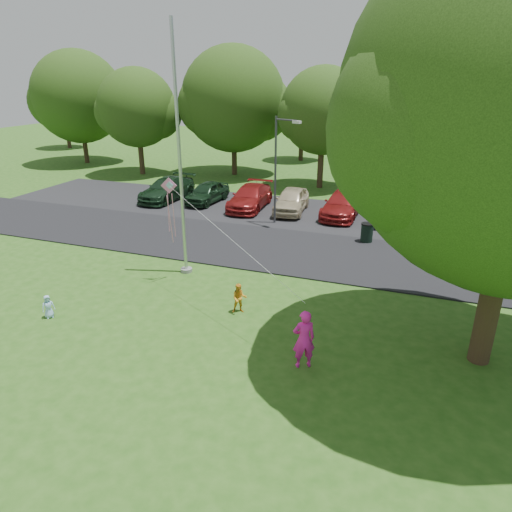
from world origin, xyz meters
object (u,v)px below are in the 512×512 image
(trash_can, at_px, (367,233))
(child_yellow, at_px, (239,298))
(kite, at_px, (172,198))
(street_lamp, at_px, (279,162))
(woman, at_px, (304,339))
(flagpole, at_px, (181,177))
(child_blue, at_px, (48,307))

(trash_can, height_order, child_yellow, child_yellow)
(trash_can, relative_size, kite, 0.15)
(child_yellow, bearing_deg, street_lamp, 75.33)
(child_yellow, height_order, kite, kite)
(kite, bearing_deg, woman, -49.79)
(street_lamp, distance_m, child_yellow, 11.10)
(street_lamp, xyz_separation_m, woman, (4.84, -12.94, -2.68))
(trash_can, distance_m, kite, 10.58)
(flagpole, height_order, child_yellow, flagpole)
(flagpole, distance_m, child_blue, 6.98)
(woman, bearing_deg, child_yellow, -68.38)
(trash_can, bearing_deg, kite, -131.94)
(woman, bearing_deg, kite, -61.35)
(child_yellow, relative_size, kite, 0.16)
(trash_can, height_order, child_blue, trash_can)
(child_blue, bearing_deg, flagpole, 8.32)
(flagpole, height_order, trash_can, flagpole)
(trash_can, xyz_separation_m, woman, (-0.36, -11.54, 0.40))
(trash_can, bearing_deg, child_yellow, -110.18)
(child_blue, bearing_deg, trash_can, -4.14)
(street_lamp, relative_size, kite, 0.87)
(child_blue, bearing_deg, child_yellow, -31.84)
(flagpole, xyz_separation_m, child_blue, (-2.64, -5.28, -3.74))
(flagpole, relative_size, kite, 1.45)
(child_yellow, height_order, child_blue, child_yellow)
(flagpole, height_order, street_lamp, flagpole)
(trash_can, xyz_separation_m, child_yellow, (-3.35, -9.12, 0.04))
(flagpole, xyz_separation_m, child_yellow, (3.56, -2.61, -3.61))
(kite, bearing_deg, street_lamp, 62.28)
(flagpole, bearing_deg, woman, -37.57)
(street_lamp, relative_size, child_yellow, 5.35)
(child_yellow, relative_size, child_blue, 1.30)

